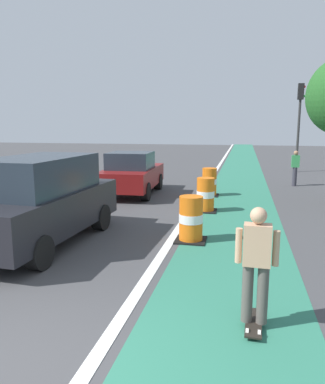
% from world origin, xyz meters
% --- Properties ---
extents(bike_lane_strip, '(2.50, 80.00, 0.01)m').
position_xyz_m(bike_lane_strip, '(2.40, 12.00, 0.00)').
color(bike_lane_strip, '#2D755B').
rests_on(bike_lane_strip, ground).
extents(lane_divider_stripe, '(0.20, 80.00, 0.01)m').
position_xyz_m(lane_divider_stripe, '(0.90, 12.00, 0.01)').
color(lane_divider_stripe, silver).
rests_on(lane_divider_stripe, ground).
extents(skateboarder_on_lane, '(0.57, 0.81, 1.69)m').
position_xyz_m(skateboarder_on_lane, '(2.76, 1.69, 0.91)').
color(skateboarder_on_lane, black).
rests_on(skateboarder_on_lane, ground).
extents(parked_suv_nearest, '(2.07, 4.67, 2.04)m').
position_xyz_m(parked_suv_nearest, '(-1.98, 4.39, 1.04)').
color(parked_suv_nearest, black).
rests_on(parked_suv_nearest, ground).
extents(parked_sedan_second, '(2.06, 4.18, 1.70)m').
position_xyz_m(parked_sedan_second, '(-1.80, 10.90, 0.83)').
color(parked_sedan_second, maroon).
rests_on(parked_sedan_second, ground).
extents(traffic_barrel_front, '(0.73, 0.73, 1.09)m').
position_xyz_m(traffic_barrel_front, '(1.37, 5.33, 0.53)').
color(traffic_barrel_front, orange).
rests_on(traffic_barrel_front, ground).
extents(traffic_barrel_mid, '(0.73, 0.73, 1.09)m').
position_xyz_m(traffic_barrel_mid, '(1.38, 8.52, 0.53)').
color(traffic_barrel_mid, orange).
rests_on(traffic_barrel_mid, ground).
extents(traffic_barrel_back, '(0.73, 0.73, 1.09)m').
position_xyz_m(traffic_barrel_back, '(1.25, 11.26, 0.53)').
color(traffic_barrel_back, orange).
rests_on(traffic_barrel_back, ground).
extents(traffic_light_corner, '(0.41, 0.32, 5.10)m').
position_xyz_m(traffic_light_corner, '(5.61, 20.01, 3.50)').
color(traffic_light_corner, '#2D2D2D').
rests_on(traffic_light_corner, ground).
extents(pedestrian_crossing, '(0.34, 0.20, 1.61)m').
position_xyz_m(pedestrian_crossing, '(4.83, 14.47, 0.86)').
color(pedestrian_crossing, '#33333D').
rests_on(pedestrian_crossing, ground).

